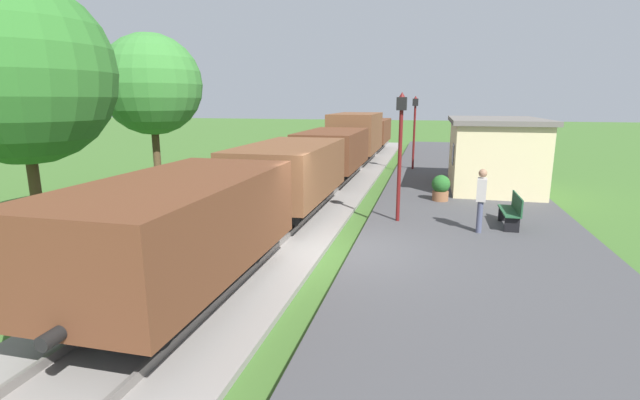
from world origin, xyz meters
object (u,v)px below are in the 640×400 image
Objects in this scene: tree_trackside_mid at (19,73)px; bench_near_hut at (512,210)px; bench_down_platform at (476,160)px; person_waiting at (481,198)px; potted_planter at (441,187)px; tree_trackside_far at (151,85)px; lamp_post_far at (415,119)px; freight_train at (334,150)px; lamp_post_near at (401,134)px; station_hut at (493,153)px.

bench_near_hut is at bearing 17.01° from tree_trackside_mid.
person_waiting is at bearing -94.44° from bench_down_platform.
tree_trackside_mid reaches higher than bench_near_hut.
tree_trackside_far reaches higher than potted_planter.
bench_near_hut is 3.57m from potted_planter.
lamp_post_far is (-3.15, -0.55, 2.08)m from bench_down_platform.
lamp_post_far is (-1.27, 7.61, 2.08)m from potted_planter.
tree_trackside_mid is 6.05m from tree_trackside_far.
bench_near_hut is (6.62, -7.31, -0.74)m from freight_train.
person_waiting is at bearing -16.43° from lamp_post_near.
person_waiting reaches higher than bench_near_hut.
station_hut is 3.87× the size of bench_down_platform.
potted_planter reaches higher than bench_down_platform.
freight_train is 5.28× the size of tree_trackside_far.
lamp_post_near is at bearing -14.31° from tree_trackside_far.
person_waiting is (-1.11, -7.02, -0.47)m from station_hut.
tree_trackside_far reaches higher than bench_down_platform.
bench_down_platform is 0.41× the size of lamp_post_far.
person_waiting is 3.94m from potted_planter.
station_hut is at bearing 17.22° from tree_trackside_far.
tree_trackside_far is (-12.59, 2.30, 3.57)m from bench_near_hut.
freight_train is 5.62× the size of station_hut.
bench_near_hut is 0.23× the size of tree_trackside_mid.
lamp_post_near is (-1.27, -3.15, 2.08)m from potted_planter.
bench_down_platform is at bearing 30.46° from freight_train.
freight_train is 8.30m from lamp_post_near.
station_hut reaches higher than bench_near_hut.
potted_planter is 0.15× the size of tree_trackside_far.
station_hut is at bearing -87.88° from bench_down_platform.
tree_trackside_far reaches higher than lamp_post_far.
bench_near_hut is at bearing -73.54° from lamp_post_far.
bench_down_platform is (-0.18, 4.94, -0.93)m from station_hut.
lamp_post_far reaches higher than potted_planter.
lamp_post_near is at bearing -111.95° from potted_planter.
lamp_post_far is (-2.22, 11.41, 1.62)m from person_waiting.
person_waiting is 1.87× the size of potted_planter.
bench_near_hut is 0.24× the size of tree_trackside_far.
potted_planter is (-2.06, -3.22, -0.93)m from station_hut.
lamp_post_near is at bearing -90.00° from lamp_post_far.
bench_down_platform is at bearing 90.00° from bench_near_hut.
potted_planter is at bearing -102.96° from bench_down_platform.
lamp_post_near reaches higher than potted_planter.
tree_trackside_far is (-5.97, -5.01, 2.82)m from freight_train.
person_waiting is 11.73m from lamp_post_far.
station_hut is 1.57× the size of lamp_post_far.
freight_train is 6.42m from potted_planter.
bench_near_hut is 13.28m from tree_trackside_far.
lamp_post_near reaches higher than bench_near_hut.
freight_train reaches higher than bench_near_hut.
bench_near_hut is (-0.18, -6.26, -0.93)m from station_hut.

